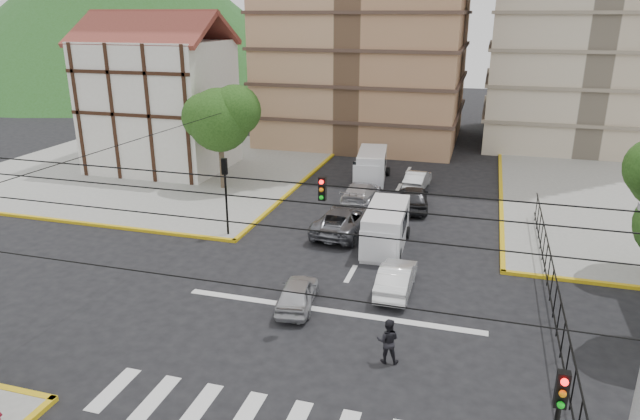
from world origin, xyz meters
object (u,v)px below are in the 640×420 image
at_px(traffic_light_nw, 225,184).
at_px(van_left_lane, 371,167).
at_px(van_right_lane, 385,230).
at_px(car_white_front_right, 396,278).
at_px(car_silver_front_left, 297,293).
at_px(pedestrian_crosswalk, 388,341).

height_order(traffic_light_nw, van_left_lane, traffic_light_nw).
distance_m(van_right_lane, car_white_front_right, 4.95).
bearing_deg(car_silver_front_left, van_right_lane, -116.49).
bearing_deg(pedestrian_crosswalk, van_right_lane, -85.66).
xyz_separation_m(car_silver_front_left, car_white_front_right, (3.85, 2.56, 0.05)).
bearing_deg(van_right_lane, car_white_front_right, -76.19).
relative_size(car_white_front_right, pedestrian_crosswalk, 2.38).
xyz_separation_m(van_left_lane, car_white_front_right, (4.66, -17.21, -0.43)).
bearing_deg(car_silver_front_left, traffic_light_nw, -53.79).
distance_m(traffic_light_nw, car_silver_front_left, 9.47).
relative_size(car_silver_front_left, pedestrian_crosswalk, 2.14).
relative_size(van_left_lane, car_white_front_right, 1.29).
bearing_deg(van_right_lane, car_silver_front_left, -111.15).
bearing_deg(van_left_lane, car_silver_front_left, -95.46).
relative_size(traffic_light_nw, van_left_lane, 0.83).
height_order(van_left_lane, car_white_front_right, van_left_lane).
bearing_deg(van_right_lane, van_left_lane, 102.37).
distance_m(van_left_lane, pedestrian_crosswalk, 23.37).
xyz_separation_m(van_right_lane, car_silver_front_left, (-2.48, -7.30, -0.47)).
bearing_deg(car_white_front_right, van_left_lane, -75.02).
height_order(van_right_lane, car_white_front_right, van_right_lane).
xyz_separation_m(car_silver_front_left, pedestrian_crosswalk, (4.43, -3.00, 0.23)).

